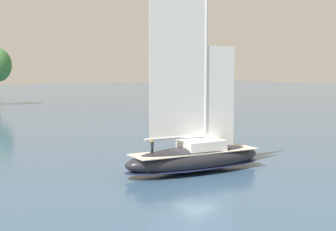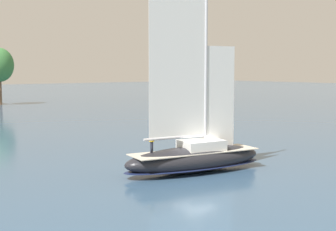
% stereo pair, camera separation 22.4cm
% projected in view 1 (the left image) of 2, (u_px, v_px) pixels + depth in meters
% --- Properties ---
extents(ground_plane, '(400.00, 400.00, 0.00)m').
position_uv_depth(ground_plane, '(195.00, 172.00, 32.35)').
color(ground_plane, '#385675').
extents(sailboat_main, '(10.96, 4.71, 14.58)m').
position_uv_depth(sailboat_main, '(195.00, 155.00, 32.25)').
color(sailboat_main, '#232328').
rests_on(sailboat_main, ground).
extents(sailboat_moored_near_marina, '(4.80, 8.76, 11.60)m').
position_uv_depth(sailboat_moored_near_marina, '(196.00, 109.00, 74.94)').
color(sailboat_moored_near_marina, maroon).
rests_on(sailboat_moored_near_marina, ground).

